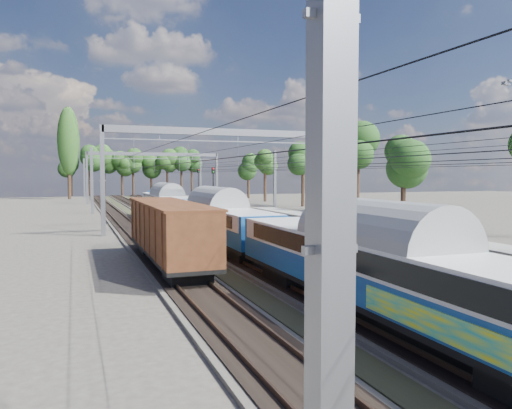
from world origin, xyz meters
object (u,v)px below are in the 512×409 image
object	(u,v)px
worker	(160,195)
signal_near	(213,186)
emu_train	(218,213)
signal_far	(198,181)
freight_boxcar	(169,229)

from	to	relation	value
worker	signal_near	size ratio (longest dim) A/B	0.33
emu_train	signal_near	size ratio (longest dim) A/B	9.98
worker	signal_far	world-z (taller)	signal_far
emu_train	worker	world-z (taller)	emu_train
signal_near	signal_far	size ratio (longest dim) A/B	0.95
worker	freight_boxcar	bearing A→B (deg)	164.50
freight_boxcar	worker	size ratio (longest dim) A/B	6.79
signal_far	worker	bearing A→B (deg)	103.19
worker	emu_train	bearing A→B (deg)	167.42
signal_far	signal_near	bearing A→B (deg)	-117.54
signal_near	signal_far	world-z (taller)	signal_far
emu_train	signal_near	xyz separation A→B (m)	(5.54, 21.50, 1.32)
worker	signal_near	distance (m)	46.37
signal_near	worker	bearing A→B (deg)	89.75
signal_near	signal_far	bearing A→B (deg)	80.78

